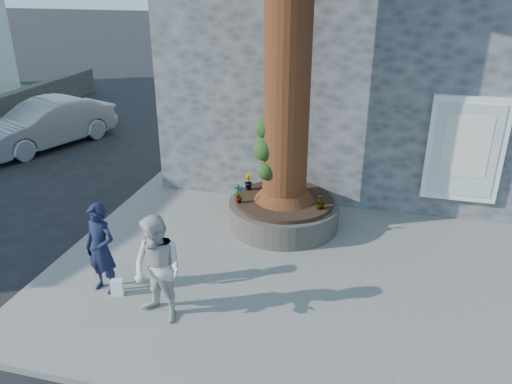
% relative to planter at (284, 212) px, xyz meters
% --- Properties ---
extents(ground, '(120.00, 120.00, 0.00)m').
position_rel_planter_xyz_m(ground, '(-0.80, -2.00, -0.41)').
color(ground, black).
rests_on(ground, ground).
extents(pavement, '(9.00, 8.00, 0.12)m').
position_rel_planter_xyz_m(pavement, '(0.70, -1.00, -0.35)').
color(pavement, slate).
rests_on(pavement, ground).
extents(yellow_line, '(0.10, 30.00, 0.01)m').
position_rel_planter_xyz_m(yellow_line, '(-3.85, -1.00, -0.41)').
color(yellow_line, yellow).
rests_on(yellow_line, ground).
extents(stone_shop, '(10.30, 8.30, 6.30)m').
position_rel_planter_xyz_m(stone_shop, '(1.70, 5.20, 2.75)').
color(stone_shop, '#45484A').
rests_on(stone_shop, ground).
extents(planter, '(2.30, 2.30, 0.60)m').
position_rel_planter_xyz_m(planter, '(0.00, 0.00, 0.00)').
color(planter, black).
rests_on(planter, pavement).
extents(man, '(0.64, 0.49, 1.57)m').
position_rel_planter_xyz_m(man, '(-2.42, -3.06, 0.49)').
color(man, black).
rests_on(man, pavement).
extents(woman, '(1.01, 0.89, 1.72)m').
position_rel_planter_xyz_m(woman, '(-1.20, -3.51, 0.57)').
color(woman, beige).
rests_on(woman, pavement).
extents(shopping_bag, '(0.22, 0.17, 0.28)m').
position_rel_planter_xyz_m(shopping_bag, '(-2.15, -3.15, -0.15)').
color(shopping_bag, white).
rests_on(shopping_bag, pavement).
extents(car_silver, '(2.92, 4.59, 1.43)m').
position_rel_planter_xyz_m(car_silver, '(-8.23, 3.60, 0.30)').
color(car_silver, gray).
rests_on(car_silver, ground).
extents(plant_a, '(0.25, 0.24, 0.40)m').
position_rel_planter_xyz_m(plant_a, '(-0.85, -0.43, 0.51)').
color(plant_a, gray).
rests_on(plant_a, planter).
extents(plant_b, '(0.28, 0.28, 0.37)m').
position_rel_planter_xyz_m(plant_b, '(-0.85, 0.27, 0.49)').
color(plant_b, gray).
rests_on(plant_b, planter).
extents(plant_c, '(0.22, 0.22, 0.30)m').
position_rel_planter_xyz_m(plant_c, '(0.79, -0.30, 0.46)').
color(plant_c, gray).
rests_on(plant_c, planter).
extents(plant_d, '(0.31, 0.32, 0.28)m').
position_rel_planter_xyz_m(plant_d, '(-0.62, 0.79, 0.45)').
color(plant_d, gray).
rests_on(plant_d, planter).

